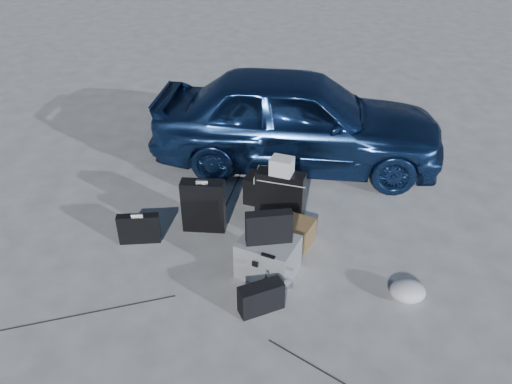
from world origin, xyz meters
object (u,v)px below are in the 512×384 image
car (298,118)px  suitcase_left (204,206)px  pelican_case (268,257)px  cardboard_box (295,232)px  suitcase_right (280,198)px  duffel_bag (274,191)px  green_bottle (266,285)px  briefcase (139,229)px

car → suitcase_left: bearing=151.3°
pelican_case → cardboard_box: bearing=83.8°
pelican_case → suitcase_right: size_ratio=0.84×
suitcase_right → duffel_bag: 0.41m
green_bottle → pelican_case: bearing=87.3°
suitcase_right → briefcase: bearing=-149.3°
suitcase_right → green_bottle: suitcase_right is taller
duffel_bag → green_bottle: bearing=-75.0°
car → pelican_case: (-0.36, -2.33, -0.46)m
briefcase → cardboard_box: size_ratio=1.24×
suitcase_left → suitcase_right: 0.87m
pelican_case → green_bottle: bearing=-68.7°
briefcase → suitcase_right: bearing=9.3°
pelican_case → green_bottle: (-0.02, -0.34, -0.06)m
briefcase → duffel_bag: 1.67m
suitcase_left → cardboard_box: size_ratio=1.72×
briefcase → cardboard_box: bearing=-4.6°
suitcase_right → duffel_bag: size_ratio=0.93×
pelican_case → duffel_bag: pelican_case is taller
briefcase → suitcase_left: size_ratio=0.72×
briefcase → suitcase_right: 1.60m
car → green_bottle: size_ratio=14.11×
pelican_case → briefcase: bearing=-173.9°
suitcase_left → suitcase_right: size_ratio=0.94×
cardboard_box → briefcase: bearing=-178.4°
suitcase_left → briefcase: bearing=-155.8°
briefcase → suitcase_right: (1.53, 0.43, 0.15)m
suitcase_left → green_bottle: 1.29m
pelican_case → briefcase: (-1.41, 0.46, -0.03)m
suitcase_right → cardboard_box: (0.17, -0.38, -0.19)m
duffel_bag → green_bottle: (-0.08, -1.60, -0.04)m
car → suitcase_left: size_ratio=6.23×
pelican_case → suitcase_left: suitcase_left is taller
car → green_bottle: 2.75m
green_bottle → cardboard_box: bearing=69.9°
car → green_bottle: (-0.38, -2.68, -0.52)m
suitcase_left → green_bottle: (0.71, -1.06, -0.17)m
pelican_case → cardboard_box: size_ratio=1.52×
pelican_case → cardboard_box: 0.59m
suitcase_right → green_bottle: size_ratio=2.40×
suitcase_right → cardboard_box: bearing=-50.7°
car → cardboard_box: car is taller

